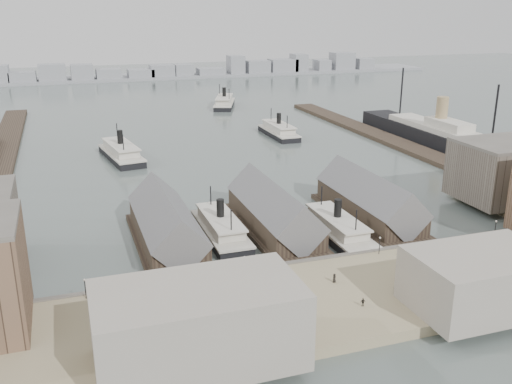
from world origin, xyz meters
name	(u,v)px	position (x,y,z in m)	size (l,w,h in m)	color
ground	(301,259)	(0.00, 0.00, 0.00)	(900.00, 900.00, 0.00)	#4B5753
quay	(343,297)	(0.00, -20.00, 1.00)	(180.00, 30.00, 2.00)	gray
seawall	(311,264)	(0.00, -5.20, 1.15)	(180.00, 1.20, 2.30)	#59544C
east_wharf	(392,141)	(78.00, 90.00, 0.80)	(10.00, 180.00, 1.60)	#2D231C
ferry_shed_west	(166,226)	(-26.00, 16.88, 4.64)	(14.00, 42.00, 12.60)	#2D231C
ferry_shed_center	(274,213)	(0.00, 16.88, 4.64)	(14.00, 42.00, 12.60)	#2D231C
ferry_shed_east	(369,202)	(26.00, 16.88, 4.64)	(14.00, 42.00, 12.60)	#2D231C
warehouse_east_back	(510,171)	(68.00, 15.00, 9.50)	(28.00, 20.00, 15.00)	#60564C
street_bldg_center	(481,280)	(20.00, -32.00, 7.00)	(24.00, 16.00, 10.00)	gray
street_bldg_west	(199,325)	(-30.00, -32.00, 8.00)	(30.00, 16.00, 12.00)	gray
lamp_post_far_w	(85,285)	(-45.00, -7.00, 4.71)	(0.44, 0.44, 3.92)	black
lamp_post_near_w	(245,262)	(-15.00, -7.00, 4.71)	(0.44, 0.44, 3.92)	black
lamp_post_near_e	(380,242)	(15.00, -7.00, 4.71)	(0.44, 0.44, 3.92)	black
lamp_post_far_e	(496,225)	(45.00, -7.00, 4.71)	(0.44, 0.44, 3.92)	black
far_shore	(121,74)	(-2.07, 334.14, 3.91)	(500.00, 40.00, 15.72)	gray
ferry_docked_west	(221,227)	(-13.00, 17.78, 2.32)	(8.32, 27.73, 9.90)	black
ferry_docked_east	(337,228)	(13.00, 8.84, 2.32)	(8.31, 27.69, 9.89)	black
ferry_open_near	(121,152)	(-27.39, 98.44, 2.63)	(14.06, 32.43, 11.20)	black
ferry_open_mid	(279,130)	(39.44, 115.99, 2.43)	(8.81, 29.02, 10.35)	black
ferry_open_far	(224,102)	(37.65, 193.29, 2.62)	(19.71, 32.66, 11.19)	black
ocean_steamer	(440,136)	(92.00, 78.58, 4.15)	(13.22, 96.58, 19.32)	black
horse_cart_left	(179,305)	(-29.91, -16.14, 2.85)	(4.85, 3.25, 1.71)	black
horse_cart_center	(282,286)	(-10.37, -15.52, 2.83)	(4.95, 3.07, 1.66)	black
horse_cart_right	(432,281)	(17.01, -22.76, 2.80)	(4.65, 1.80, 1.57)	black
pedestrian_0	(96,298)	(-43.35, -8.88, 2.83)	(0.60, 0.44, 1.66)	black
pedestrian_1	(116,323)	(-40.86, -18.74, 2.87)	(0.84, 0.66, 1.73)	black
pedestrian_2	(236,286)	(-18.55, -12.61, 2.89)	(1.15, 0.66, 1.78)	black
pedestrian_3	(300,296)	(-8.83, -20.17, 2.88)	(1.03, 0.43, 1.76)	black
pedestrian_4	(334,278)	(0.16, -15.76, 2.89)	(0.87, 0.57, 1.78)	black
pedestrian_5	(395,288)	(8.81, -23.13, 2.90)	(0.66, 0.48, 1.80)	black
pedestrian_6	(405,254)	(19.16, -10.46, 2.88)	(0.86, 0.67, 1.77)	black
pedestrian_7	(504,278)	(30.52, -26.31, 2.90)	(1.16, 0.67, 1.80)	black
pedestrian_8	(500,242)	(42.31, -11.83, 2.83)	(0.97, 0.40, 1.66)	black
pedestrian_10	(363,302)	(0.82, -25.62, 2.79)	(0.93, 0.39, 1.59)	black
pedestrian_11	(264,282)	(-13.02, -12.80, 2.79)	(0.77, 0.60, 1.58)	black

